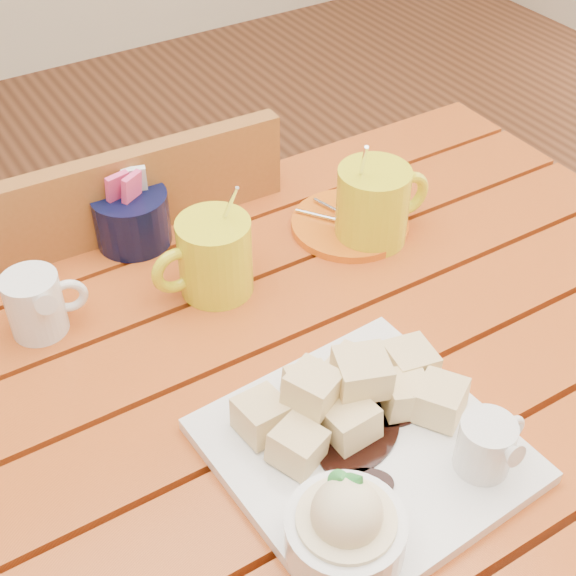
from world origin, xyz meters
TOP-DOWN VIEW (x-y plane):
  - table at (0.00, 0.00)m, footprint 1.20×0.79m
  - dessert_plate at (0.01, -0.14)m, footprint 0.28×0.28m
  - coffee_mug_left at (0.02, 0.18)m, footprint 0.13×0.09m
  - coffee_mug_right at (0.25, 0.16)m, footprint 0.14×0.09m
  - cream_pitcher at (-0.19, 0.22)m, footprint 0.09×0.08m
  - sugar_caddy at (-0.03, 0.33)m, footprint 0.10×0.10m
  - orange_saucer at (0.24, 0.20)m, footprint 0.16×0.16m
  - chair_far at (-0.00, 0.45)m, footprint 0.43×0.43m

SIDE VIEW (x-z plane):
  - chair_far at x=0.00m, z-range 0.05..0.92m
  - table at x=0.00m, z-range 0.27..1.02m
  - orange_saucer at x=0.24m, z-range 0.75..0.76m
  - dessert_plate at x=0.01m, z-range 0.73..0.84m
  - sugar_caddy at x=-0.03m, z-range 0.73..0.84m
  - cream_pitcher at x=-0.19m, z-range 0.75..0.83m
  - coffee_mug_left at x=0.02m, z-range 0.73..0.88m
  - coffee_mug_right at x=0.25m, z-range 0.73..0.88m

